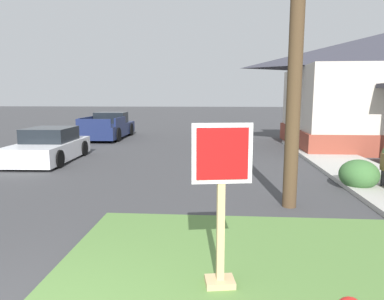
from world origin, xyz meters
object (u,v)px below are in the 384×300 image
stop_sign (221,210)px  parked_sedan_white (49,147)px  pickup_truck_navy (108,128)px  manhole_cover (101,244)px

stop_sign → parked_sedan_white: stop_sign is taller
parked_sedan_white → pickup_truck_navy: bearing=90.4°
manhole_cover → parked_sedan_white: (-4.44, 7.24, 0.53)m
manhole_cover → parked_sedan_white: 8.51m
stop_sign → manhole_cover: (-1.95, 1.25, -1.05)m
pickup_truck_navy → manhole_cover: bearing=-72.9°
pickup_truck_navy → parked_sedan_white: bearing=-89.6°
stop_sign → pickup_truck_navy: stop_sign is taller
manhole_cover → pickup_truck_navy: size_ratio=0.14×
parked_sedan_white → pickup_truck_navy: (-0.05, 7.33, 0.07)m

